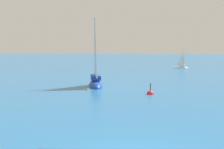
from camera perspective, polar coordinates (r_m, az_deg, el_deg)
The scene contains 3 objects.
sailboat_near at distance 24.80m, azimuth -3.39°, elevation -1.60°, with size 1.94×3.69×6.70m.
sailboat_far at distance 42.72m, azimuth 14.32°, elevation 1.51°, with size 1.70×0.63×3.11m.
marker_buoy at distance 21.33m, azimuth 7.90°, elevation -4.02°, with size 0.56×0.56×1.13m.
Camera 1 is at (0.00, -8.36, 4.02)m, focal length 44.28 mm.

